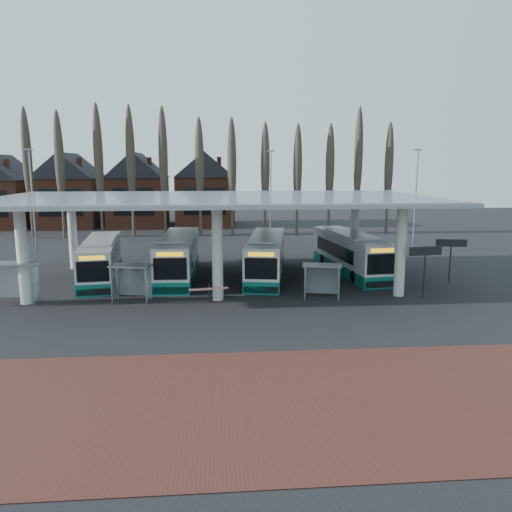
{
  "coord_description": "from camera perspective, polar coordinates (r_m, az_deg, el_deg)",
  "views": [
    {
      "loc": [
        -0.09,
        -28.86,
        8.51
      ],
      "look_at": [
        2.84,
        7.0,
        2.0
      ],
      "focal_mm": 35.0,
      "sensor_mm": 36.0,
      "label": 1
    }
  ],
  "objects": [
    {
      "name": "lamp_post_c",
      "position": [
        52.93,
        17.77,
        6.33
      ],
      "size": [
        0.8,
        0.16,
        10.17
      ],
      "color": "slate",
      "rests_on": "ground"
    },
    {
      "name": "bus_3",
      "position": [
        41.07,
        10.69,
        0.28
      ],
      "size": [
        3.76,
        11.85,
        3.24
      ],
      "rotation": [
        0.0,
        0.0,
        0.11
      ],
      "color": "white",
      "rests_on": "ground"
    },
    {
      "name": "poplar_row",
      "position": [
        61.86,
        -4.66,
        10.46
      ],
      "size": [
        45.1,
        1.1,
        14.5
      ],
      "color": "#473D33",
      "rests_on": "ground"
    },
    {
      "name": "station_canopy",
      "position": [
        36.97,
        -4.54,
        5.83
      ],
      "size": [
        32.0,
        16.0,
        6.34
      ],
      "color": "silver",
      "rests_on": "ground"
    },
    {
      "name": "bus_2",
      "position": [
        38.92,
        1.18,
        -0.09
      ],
      "size": [
        4.34,
        11.91,
        3.24
      ],
      "rotation": [
        0.0,
        0.0,
        -0.16
      ],
      "color": "white",
      "rests_on": "ground"
    },
    {
      "name": "bus_1",
      "position": [
        39.25,
        -8.85,
        -0.09
      ],
      "size": [
        2.75,
        11.88,
        3.29
      ],
      "rotation": [
        0.0,
        0.0,
        -0.02
      ],
      "color": "white",
      "rests_on": "ground"
    },
    {
      "name": "shelter_0",
      "position": [
        34.45,
        -25.86,
        -1.82
      ],
      "size": [
        2.93,
        1.59,
        2.64
      ],
      "rotation": [
        0.0,
        0.0,
        0.06
      ],
      "color": "gray",
      "rests_on": "ground"
    },
    {
      "name": "lamp_post_a",
      "position": [
        54.02,
        -24.16,
        5.99
      ],
      "size": [
        0.8,
        0.16,
        10.17
      ],
      "color": "slate",
      "rests_on": "ground"
    },
    {
      "name": "shelter_2",
      "position": [
        32.39,
        7.56,
        -2.02
      ],
      "size": [
        2.7,
        1.75,
        2.31
      ],
      "rotation": [
        0.0,
        0.0,
        -0.22
      ],
      "color": "gray",
      "rests_on": "ground"
    },
    {
      "name": "lamp_post_b",
      "position": [
        55.29,
        1.68,
        6.95
      ],
      "size": [
        0.8,
        0.16,
        10.17
      ],
      "color": "slate",
      "rests_on": "ground"
    },
    {
      "name": "info_sign_1",
      "position": [
        39.11,
        21.41,
        1.04
      ],
      "size": [
        2.17,
        0.51,
        3.25
      ],
      "rotation": [
        0.0,
        0.0,
        -0.18
      ],
      "color": "black",
      "rests_on": "ground"
    },
    {
      "name": "shelter_1",
      "position": [
        32.54,
        -14.01,
        -2.07
      ],
      "size": [
        2.76,
        1.71,
        2.39
      ],
      "rotation": [
        0.0,
        0.0,
        -0.17
      ],
      "color": "gray",
      "rests_on": "ground"
    },
    {
      "name": "barrier",
      "position": [
        31.1,
        -5.41,
        -3.89
      ],
      "size": [
        2.4,
        0.85,
        1.21
      ],
      "rotation": [
        0.0,
        0.0,
        0.17
      ],
      "color": "black",
      "rests_on": "ground"
    },
    {
      "name": "townhouse_row",
      "position": [
        74.57,
        -16.95,
        7.83
      ],
      "size": [
        36.8,
        10.3,
        12.25
      ],
      "color": "brown",
      "rests_on": "ground"
    },
    {
      "name": "ground",
      "position": [
        30.09,
        -4.33,
        -6.21
      ],
      "size": [
        140.0,
        140.0,
        0.0
      ],
      "primitive_type": "plane",
      "color": "black",
      "rests_on": "ground"
    },
    {
      "name": "bus_0",
      "position": [
        39.81,
        -17.27,
        -0.44
      ],
      "size": [
        3.7,
        11.25,
        3.07
      ],
      "rotation": [
        0.0,
        0.0,
        0.12
      ],
      "color": "white",
      "rests_on": "ground"
    },
    {
      "name": "brick_strip",
      "position": [
        18.88,
        -4.06,
        -16.52
      ],
      "size": [
        70.0,
        10.0,
        0.03
      ],
      "primitive_type": "cube",
      "color": "#4F241F",
      "rests_on": "ground"
    },
    {
      "name": "info_sign_0",
      "position": [
        34.04,
        18.79,
        0.12
      ],
      "size": [
        2.27,
        0.45,
        3.39
      ],
      "rotation": [
        0.0,
        0.0,
        0.15
      ],
      "color": "black",
      "rests_on": "ground"
    }
  ]
}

